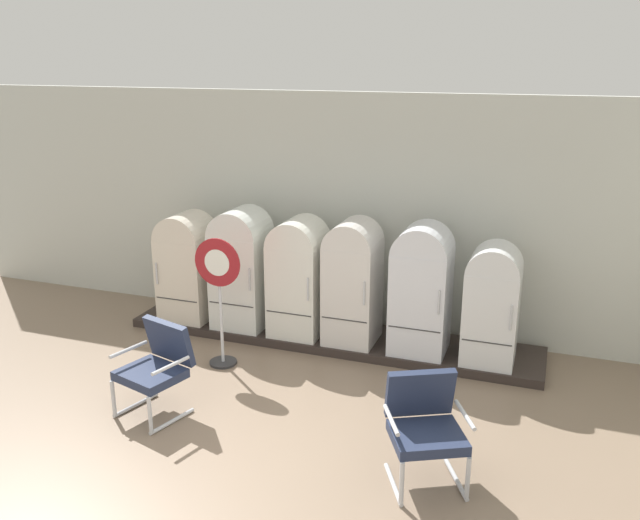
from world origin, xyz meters
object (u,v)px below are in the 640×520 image
at_px(armchair_right, 425,423).
at_px(refrigerator_0, 187,263).
at_px(refrigerator_3, 353,278).
at_px(armchair_left, 157,364).
at_px(refrigerator_4, 421,285).
at_px(sign_stand, 219,298).
at_px(refrigerator_1, 242,264).
at_px(refrigerator_2, 299,273).
at_px(refrigerator_5, 492,301).

bearing_deg(armchair_right, refrigerator_0, 147.39).
bearing_deg(refrigerator_3, armchair_left, -122.86).
bearing_deg(refrigerator_4, sign_stand, -156.05).
bearing_deg(refrigerator_3, sign_stand, -143.52).
relative_size(refrigerator_3, sign_stand, 0.99).
distance_m(refrigerator_4, armchair_right, 2.39).
distance_m(refrigerator_1, armchair_right, 3.67).
height_order(armchair_left, sign_stand, sign_stand).
relative_size(refrigerator_4, armchair_left, 1.64).
height_order(refrigerator_2, armchair_right, refrigerator_2).
bearing_deg(refrigerator_2, refrigerator_4, -0.78).
xyz_separation_m(refrigerator_0, refrigerator_5, (3.89, -0.01, -0.02)).
height_order(refrigerator_4, refrigerator_5, refrigerator_4).
distance_m(refrigerator_1, armchair_left, 2.16).
distance_m(refrigerator_2, armchair_left, 2.26).
bearing_deg(refrigerator_1, refrigerator_0, -179.04).
height_order(refrigerator_5, armchair_left, refrigerator_5).
height_order(refrigerator_3, refrigerator_5, refrigerator_3).
relative_size(refrigerator_2, armchair_right, 1.57).
bearing_deg(sign_stand, refrigerator_4, 23.95).
distance_m(armchair_left, sign_stand, 1.21).
bearing_deg(refrigerator_3, refrigerator_4, -0.70).
height_order(refrigerator_1, refrigerator_2, refrigerator_1).
relative_size(refrigerator_1, refrigerator_3, 1.02).
height_order(refrigerator_0, armchair_right, refrigerator_0).
relative_size(refrigerator_1, armchair_left, 1.64).
height_order(refrigerator_3, armchair_right, refrigerator_3).
bearing_deg(refrigerator_3, refrigerator_2, 179.13).
bearing_deg(refrigerator_5, refrigerator_4, 178.95).
distance_m(refrigerator_0, armchair_left, 2.31).
height_order(refrigerator_0, sign_stand, sign_stand).
height_order(refrigerator_1, refrigerator_5, refrigerator_1).
xyz_separation_m(armchair_left, sign_stand, (0.09, 1.17, 0.30)).
bearing_deg(refrigerator_5, refrigerator_2, 179.13).
xyz_separation_m(refrigerator_3, refrigerator_5, (1.63, -0.02, -0.07)).
distance_m(refrigerator_3, sign_stand, 1.60).
bearing_deg(armchair_right, refrigerator_5, 82.86).
bearing_deg(refrigerator_4, refrigerator_5, -1.05).
distance_m(refrigerator_2, refrigerator_5, 2.33).
bearing_deg(refrigerator_2, refrigerator_5, -0.87).
height_order(armchair_right, sign_stand, sign_stand).
bearing_deg(refrigerator_1, refrigerator_3, -0.01).
bearing_deg(refrigerator_4, armchair_right, -77.38).
relative_size(refrigerator_5, armchair_right, 1.47).
xyz_separation_m(refrigerator_2, refrigerator_4, (1.53, -0.02, 0.03)).
distance_m(armchair_left, armchair_right, 2.72).
bearing_deg(armchair_left, armchair_right, -4.14).
xyz_separation_m(refrigerator_2, sign_stand, (-0.58, -0.96, -0.06)).
xyz_separation_m(refrigerator_1, armchair_right, (2.82, -2.32, -0.39)).
distance_m(refrigerator_1, sign_stand, 0.97).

